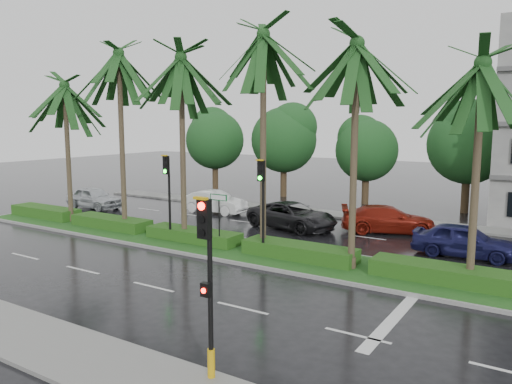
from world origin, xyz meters
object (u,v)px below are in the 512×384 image
Objects in this scene: car_silver at (94,198)px; car_red at (388,219)px; street_sign at (219,207)px; signal_near at (208,281)px; signal_median_left at (168,185)px; car_white at (215,202)px; car_darkgrey at (292,216)px; car_blue at (464,240)px.

car_silver reaches higher than car_red.
street_sign is 10.07m from car_red.
car_silver is at bearing 145.78° from signal_near.
street_sign reaches higher than car_silver.
signal_median_left is 9.08m from car_white.
car_darkgrey is (15.13, 1.56, -0.00)m from car_silver.
signal_median_left is 3.13m from street_sign.
signal_near reaches higher than car_red.
car_blue is at bearing 22.41° from signal_median_left.
signal_near is 13.93m from signal_median_left.
car_white is at bearing 87.96° from car_darkgrey.
car_blue is (4.50, -3.15, 0.02)m from car_red.
car_darkgrey is 9.58m from car_blue.
street_sign is 11.34m from car_blue.
street_sign is 10.25m from car_white.
signal_median_left is at bearing 110.61° from car_blue.
car_white is (-13.27, 17.86, -1.75)m from signal_near.
car_white is at bearing 78.41° from car_blue.
car_silver reaches higher than car_darkgrey.
car_red is 5.49m from car_blue.
car_white is 11.78m from car_red.
car_darkgrey is 1.21× the size of car_blue.
signal_near is at bearing 166.92° from car_blue.
street_sign is 0.57× the size of car_white.
car_darkgrey is at bearing 85.53° from street_sign.
signal_median_left is (-10.00, 9.69, 0.49)m from signal_near.
signal_median_left is 14.24m from car_blue.
car_red is at bearing 45.03° from signal_median_left.
street_sign is 0.51× the size of car_red.
street_sign is at bearing -106.77° from car_silver.
car_blue is at bearing 78.73° from signal_near.
car_red is at bearing 53.23° from car_blue.
car_darkgrey is at bearing 80.90° from car_blue.
car_silver is (-21.63, 14.71, -1.75)m from signal_near.
car_blue is (9.50, -1.22, 0.01)m from car_darkgrey.
car_white is at bearing -67.82° from car_silver.
signal_near reaches higher than street_sign.
car_darkgrey reaches higher than car_red.
street_sign is 0.48× the size of car_darkgrey.
street_sign is at bearing -173.29° from car_darkgrey.
signal_median_left reaches higher than car_blue.
car_white is at bearing 111.82° from signal_median_left.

